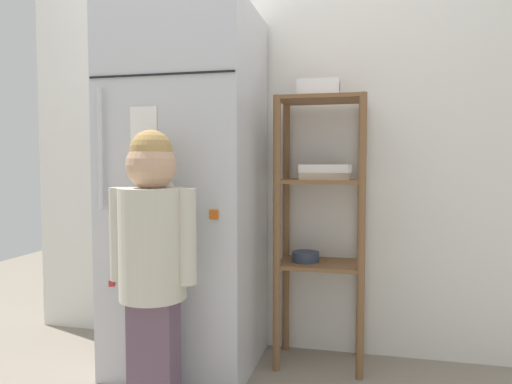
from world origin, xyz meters
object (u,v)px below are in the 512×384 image
(child_standing, at_px, (153,243))
(fruit_bin, at_px, (320,89))
(refrigerator, at_px, (187,191))
(pantry_shelf_unit, at_px, (321,205))

(child_standing, relative_size, fruit_bin, 5.47)
(child_standing, height_order, fruit_bin, fruit_bin)
(child_standing, distance_m, fruit_bin, 1.06)
(refrigerator, xyz_separation_m, pantry_shelf_unit, (0.63, 0.15, -0.07))
(pantry_shelf_unit, relative_size, fruit_bin, 6.37)
(refrigerator, height_order, child_standing, refrigerator)
(refrigerator, xyz_separation_m, fruit_bin, (0.62, 0.13, 0.49))
(refrigerator, relative_size, pantry_shelf_unit, 1.31)
(child_standing, bearing_deg, refrigerator, 94.17)
(child_standing, bearing_deg, fruit_bin, 44.96)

